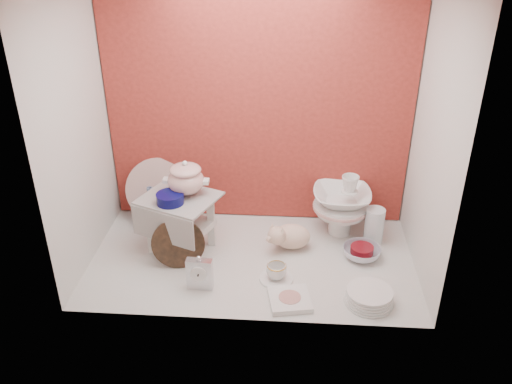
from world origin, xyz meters
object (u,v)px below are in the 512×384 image
step_stool (181,223)px  crystal_bowl (362,252)px  porcelain_tower (341,204)px  soup_tureen (186,177)px  mantel_clock (200,273)px  floral_platter (159,190)px  gold_rim_teacup (276,271)px  dinner_plate_stack (369,297)px  plush_pig (292,236)px  blue_white_vase (151,204)px

step_stool → crystal_bowl: (1.03, -0.02, -0.13)m
porcelain_tower → soup_tureen: bearing=-167.6°
mantel_clock → crystal_bowl: 0.93m
floral_platter → crystal_bowl: floral_platter is taller
floral_platter → porcelain_tower: size_ratio=1.05×
porcelain_tower → step_stool: bearing=-165.6°
step_stool → gold_rim_teacup: step_stool is taller
dinner_plate_stack → plush_pig: bearing=130.4°
floral_platter → dinner_plate_stack: bearing=-31.4°
soup_tureen → gold_rim_teacup: 0.71m
mantel_clock → crystal_bowl: mantel_clock is taller
gold_rim_teacup → dinner_plate_stack: bearing=-18.2°
dinner_plate_stack → crystal_bowl: 0.39m
soup_tureen → floral_platter: soup_tureen is taller
blue_white_vase → dinner_plate_stack: (1.27, -0.70, -0.08)m
soup_tureen → dinner_plate_stack: size_ratio=0.99×
soup_tureen → floral_platter: (-0.24, 0.29, -0.24)m
blue_white_vase → porcelain_tower: 1.17m
blue_white_vase → porcelain_tower: size_ratio=0.61×
blue_white_vase → porcelain_tower: porcelain_tower is taller
floral_platter → blue_white_vase: (-0.04, -0.05, -0.08)m
mantel_clock → gold_rim_teacup: size_ratio=1.82×
mantel_clock → soup_tureen: bearing=110.5°
dinner_plate_stack → blue_white_vase: bearing=151.1°
step_stool → dinner_plate_stack: step_stool is taller
mantel_clock → porcelain_tower: porcelain_tower is taller
mantel_clock → step_stool: bearing=117.4°
crystal_bowl → dinner_plate_stack: bearing=-90.5°
plush_pig → crystal_bowl: plush_pig is taller
porcelain_tower → plush_pig: bearing=-146.4°
soup_tureen → floral_platter: 0.45m
soup_tureen → gold_rim_teacup: soup_tureen is taller
mantel_clock → dinner_plate_stack: 0.86m
floral_platter → blue_white_vase: 0.10m
soup_tureen → gold_rim_teacup: size_ratio=2.27×
soup_tureen → porcelain_tower: size_ratio=0.63×
floral_platter → step_stool: bearing=-58.6°
step_stool → mantel_clock: (0.16, -0.36, -0.07)m
plush_pig → crystal_bowl: size_ratio=1.28×
blue_white_vase → crystal_bowl: size_ratio=1.11×
blue_white_vase → gold_rim_teacup: 0.97m
gold_rim_teacup → dinner_plate_stack: gold_rim_teacup is taller
blue_white_vase → mantel_clock: size_ratio=1.21×
blue_white_vase → dinner_plate_stack: bearing=-28.9°
floral_platter → gold_rim_teacup: size_ratio=3.79×
dinner_plate_stack → crystal_bowl: bearing=89.5°
mantel_clock → dinner_plate_stack: (0.86, -0.06, -0.06)m
plush_pig → porcelain_tower: size_ratio=0.70×
soup_tureen → plush_pig: size_ratio=0.90×
blue_white_vase → crystal_bowl: (1.27, -0.31, -0.09)m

